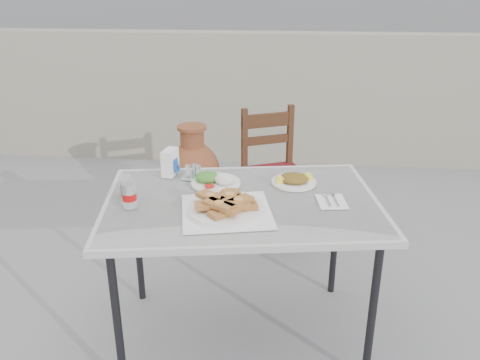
# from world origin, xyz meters

# --- Properties ---
(ground) EXTENTS (80.00, 80.00, 0.00)m
(ground) POSITION_xyz_m (0.00, 0.00, 0.00)
(ground) COLOR slate
(ground) RESTS_ON ground
(cafe_table) EXTENTS (1.35, 1.02, 0.76)m
(cafe_table) POSITION_xyz_m (0.15, -0.10, 0.70)
(cafe_table) COLOR black
(cafe_table) RESTS_ON ground
(pide_plate) EXTENTS (0.45, 0.45, 0.08)m
(pide_plate) POSITION_xyz_m (0.10, -0.23, 0.79)
(pide_plate) COLOR white
(pide_plate) RESTS_ON cafe_table
(salad_rice_plate) EXTENTS (0.24, 0.24, 0.06)m
(salad_rice_plate) POSITION_xyz_m (0.01, 0.07, 0.78)
(salad_rice_plate) COLOR white
(salad_rice_plate) RESTS_ON cafe_table
(salad_chopped_plate) EXTENTS (0.22, 0.22, 0.05)m
(salad_chopped_plate) POSITION_xyz_m (0.39, 0.11, 0.77)
(salad_chopped_plate) COLOR white
(salad_chopped_plate) RESTS_ON cafe_table
(soda_can) EXTENTS (0.06, 0.06, 0.11)m
(soda_can) POSITION_xyz_m (-0.33, -0.22, 0.81)
(soda_can) COLOR silver
(soda_can) RESTS_ON cafe_table
(cola_glass) EXTENTS (0.06, 0.06, 0.09)m
(cola_glass) POSITION_xyz_m (-0.38, -0.09, 0.80)
(cola_glass) COLOR white
(cola_glass) RESTS_ON cafe_table
(napkin_holder) EXTENTS (0.08, 0.12, 0.13)m
(napkin_holder) POSITION_xyz_m (-0.23, 0.17, 0.82)
(napkin_holder) COLOR white
(napkin_holder) RESTS_ON cafe_table
(condiment_caddy) EXTENTS (0.12, 0.10, 0.08)m
(condiment_caddy) POSITION_xyz_m (-0.11, 0.13, 0.78)
(condiment_caddy) COLOR silver
(condiment_caddy) RESTS_ON cafe_table
(cutlery_napkin) EXTENTS (0.15, 0.18, 0.01)m
(cutlery_napkin) POSITION_xyz_m (0.55, -0.08, 0.76)
(cutlery_napkin) COLOR white
(cutlery_napkin) RESTS_ON cafe_table
(chair) EXTENTS (0.51, 0.51, 0.88)m
(chair) POSITION_xyz_m (0.27, 1.00, 0.45)
(chair) COLOR #36220E
(chair) RESTS_ON ground
(terracotta_urn) EXTENTS (0.40, 0.40, 0.70)m
(terracotta_urn) POSITION_xyz_m (-0.32, 1.21, 0.33)
(terracotta_urn) COLOR brown
(terracotta_urn) RESTS_ON ground
(back_wall) EXTENTS (6.00, 0.25, 1.20)m
(back_wall) POSITION_xyz_m (0.00, 2.50, 0.60)
(back_wall) COLOR gray
(back_wall) RESTS_ON ground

